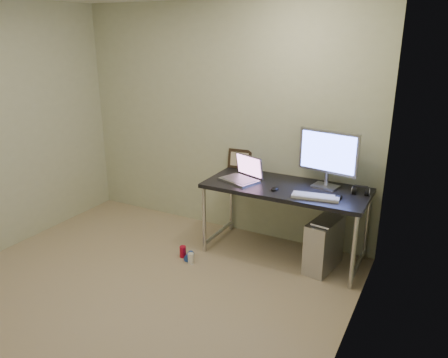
% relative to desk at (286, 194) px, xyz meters
% --- Properties ---
extents(floor, '(3.50, 3.50, 0.00)m').
position_rel_desk_xyz_m(floor, '(-0.89, -1.40, -0.67)').
color(floor, tan).
rests_on(floor, ground).
extents(wall_back, '(3.50, 0.02, 2.50)m').
position_rel_desk_xyz_m(wall_back, '(-0.89, 0.35, 0.58)').
color(wall_back, beige).
rests_on(wall_back, ground).
extents(wall_right, '(0.02, 3.50, 2.50)m').
position_rel_desk_xyz_m(wall_right, '(0.86, -1.40, 0.58)').
color(wall_right, beige).
rests_on(wall_right, ground).
extents(desk, '(1.59, 0.69, 0.75)m').
position_rel_desk_xyz_m(desk, '(0.00, 0.00, 0.00)').
color(desk, black).
rests_on(desk, ground).
extents(tower_computer, '(0.28, 0.51, 0.53)m').
position_rel_desk_xyz_m(tower_computer, '(0.43, -0.06, -0.42)').
color(tower_computer, silver).
rests_on(tower_computer, ground).
extents(cable_a, '(0.01, 0.16, 0.69)m').
position_rel_desk_xyz_m(cable_a, '(0.38, 0.30, -0.27)').
color(cable_a, black).
rests_on(cable_a, ground).
extents(cable_b, '(0.02, 0.11, 0.71)m').
position_rel_desk_xyz_m(cable_b, '(0.47, 0.28, -0.29)').
color(cable_b, black).
rests_on(cable_b, ground).
extents(can_red, '(0.07, 0.07, 0.12)m').
position_rel_desk_xyz_m(can_red, '(-0.88, -0.52, -0.61)').
color(can_red, '#BB0B29').
rests_on(can_red, ground).
extents(can_white, '(0.06, 0.06, 0.11)m').
position_rel_desk_xyz_m(can_white, '(-0.74, -0.59, -0.62)').
color(can_white, white).
rests_on(can_white, ground).
extents(can_blue, '(0.10, 0.14, 0.07)m').
position_rel_desk_xyz_m(can_blue, '(-0.80, -0.54, -0.64)').
color(can_blue, '#204AB4').
rests_on(can_blue, ground).
extents(laptop, '(0.44, 0.40, 0.25)m').
position_rel_desk_xyz_m(laptop, '(-0.45, -0.02, 0.14)').
color(laptop, '#AAABB2').
rests_on(laptop, desk).
extents(monitor, '(0.59, 0.21, 0.56)m').
position_rel_desk_xyz_m(monitor, '(0.35, 0.16, 0.40)').
color(monitor, '#AAABB2').
rests_on(monitor, desk).
extents(keyboard, '(0.44, 0.20, 0.03)m').
position_rel_desk_xyz_m(keyboard, '(0.35, -0.18, 0.09)').
color(keyboard, silver).
rests_on(keyboard, desk).
extents(mouse_right, '(0.11, 0.14, 0.04)m').
position_rel_desk_xyz_m(mouse_right, '(0.53, -0.10, 0.10)').
color(mouse_right, black).
rests_on(mouse_right, desk).
extents(mouse_left, '(0.07, 0.11, 0.04)m').
position_rel_desk_xyz_m(mouse_left, '(-0.06, -0.15, 0.10)').
color(mouse_left, black).
rests_on(mouse_left, desk).
extents(headphones, '(0.16, 0.10, 0.10)m').
position_rel_desk_xyz_m(headphones, '(0.69, 0.12, 0.11)').
color(headphones, black).
rests_on(headphones, desk).
extents(picture_frame, '(0.27, 0.11, 0.22)m').
position_rel_desk_xyz_m(picture_frame, '(-0.66, 0.32, 0.19)').
color(picture_frame, black).
rests_on(picture_frame, desk).
extents(webcam, '(0.04, 0.04, 0.11)m').
position_rel_desk_xyz_m(webcam, '(-0.39, 0.27, 0.16)').
color(webcam, silver).
rests_on(webcam, desk).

